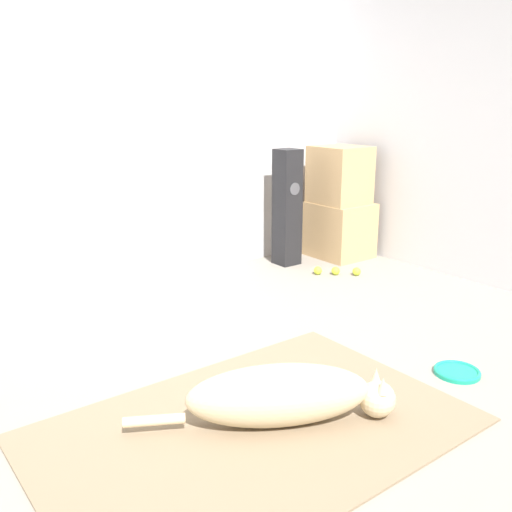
{
  "coord_description": "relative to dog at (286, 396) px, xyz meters",
  "views": [
    {
      "loc": [
        -1.25,
        -1.73,
        1.37
      ],
      "look_at": [
        0.72,
        0.86,
        0.45
      ],
      "focal_mm": 40.0,
      "sensor_mm": 36.0,
      "label": 1
    }
  ],
  "objects": [
    {
      "name": "tennis_ball_by_boxes",
      "position": [
        1.82,
        1.29,
        -0.11
      ],
      "size": [
        0.07,
        0.07,
        0.07
      ],
      "color": "#C6E033",
      "rests_on": "ground_plane"
    },
    {
      "name": "ground_plane",
      "position": [
        -0.16,
        0.09,
        -0.14
      ],
      "size": [
        12.0,
        12.0,
        0.0
      ],
      "primitive_type": "plane",
      "color": "gray"
    },
    {
      "name": "area_rug",
      "position": [
        -0.12,
        0.06,
        -0.14
      ],
      "size": [
        1.79,
        1.2,
        0.01
      ],
      "color": "#847056",
      "rests_on": "ground_plane"
    },
    {
      "name": "tennis_ball_loose_on_carpet",
      "position": [
        1.7,
        1.4,
        -0.11
      ],
      "size": [
        0.07,
        0.07,
        0.07
      ],
      "color": "#C6E033",
      "rests_on": "ground_plane"
    },
    {
      "name": "floor_speaker",
      "position": [
        1.6,
        1.88,
        0.34
      ],
      "size": [
        0.18,
        0.19,
        0.96
      ],
      "color": "black",
      "rests_on": "ground_plane"
    },
    {
      "name": "cardboard_box_lower",
      "position": [
        2.12,
        1.78,
        0.1
      ],
      "size": [
        0.44,
        0.49,
        0.48
      ],
      "color": "tan",
      "rests_on": "ground_plane"
    },
    {
      "name": "frisbee",
      "position": [
        1.0,
        -0.17,
        -0.13
      ],
      "size": [
        0.23,
        0.23,
        0.03
      ],
      "color": "#199E7A",
      "rests_on": "ground_plane"
    },
    {
      "name": "wall_back",
      "position": [
        -0.16,
        2.19,
        1.13
      ],
      "size": [
        8.0,
        0.06,
        2.55
      ],
      "color": "silver",
      "rests_on": "ground_plane"
    },
    {
      "name": "cardboard_box_upper",
      "position": [
        2.1,
        1.79,
        0.58
      ],
      "size": [
        0.4,
        0.44,
        0.48
      ],
      "color": "tan",
      "rests_on": "cardboard_box_lower"
    },
    {
      "name": "tennis_ball_near_speaker",
      "position": [
        1.59,
        1.49,
        -0.11
      ],
      "size": [
        0.07,
        0.07,
        0.07
      ],
      "color": "#C6E033",
      "rests_on": "ground_plane"
    },
    {
      "name": "dog",
      "position": [
        0.0,
        0.0,
        0.0
      ],
      "size": [
        1.04,
        0.63,
        0.27
      ],
      "color": "beige",
      "rests_on": "area_rug"
    }
  ]
}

